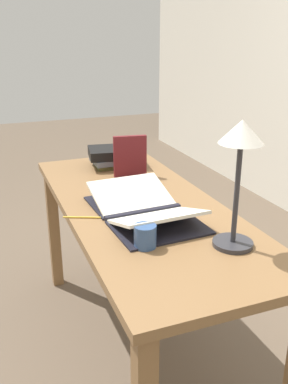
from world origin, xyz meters
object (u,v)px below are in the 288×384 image
book_stack_tall (115,156)px  coffee_mug (145,236)px  reading_lamp (240,154)px  open_book (143,209)px  pencil (83,217)px  book_standing_upright (130,156)px

book_stack_tall → coffee_mug: size_ratio=2.98×
reading_lamp → book_stack_tall: bearing=-174.9°
open_book → reading_lamp: reading_lamp is taller
coffee_mug → book_stack_tall: bearing=168.4°
book_stack_tall → pencil: book_stack_tall is taller
coffee_mug → pencil: bearing=-155.7°
coffee_mug → pencil: 0.34m
book_stack_tall → reading_lamp: reading_lamp is taller
open_book → coffee_mug: size_ratio=5.39×
open_book → coffee_mug: bearing=-23.0°
reading_lamp → coffee_mug: (-0.10, -0.29, -0.29)m
open_book → book_standing_upright: (-0.49, 0.12, 0.08)m
coffee_mug → pencil: size_ratio=0.69×
coffee_mug → book_standing_upright: bearing=164.2°
book_standing_upright → coffee_mug: (0.75, -0.21, -0.06)m
book_stack_tall → book_standing_upright: size_ratio=1.48×
book_stack_tall → reading_lamp: 1.08m
reading_lamp → pencil: (-0.42, -0.43, -0.32)m
open_book → pencil: (-0.06, -0.24, -0.02)m
book_stack_tall → pencil: (0.63, -0.33, -0.05)m
pencil → book_stack_tall: bearing=151.9°
book_stack_tall → book_standing_upright: (0.19, 0.02, 0.05)m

